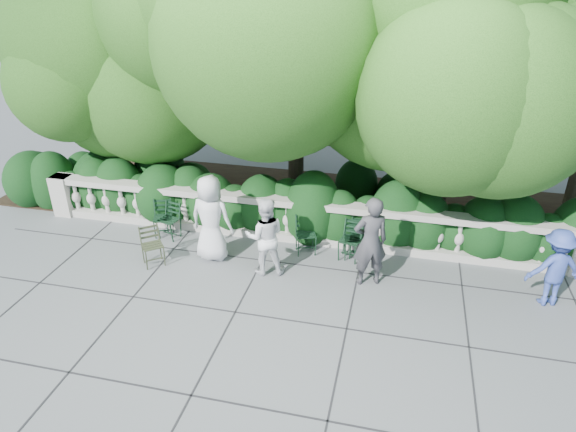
% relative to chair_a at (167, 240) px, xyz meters
% --- Properties ---
extents(ground, '(90.00, 90.00, 0.00)m').
position_rel_chair_a_xyz_m(ground, '(2.82, -1.12, 0.00)').
color(ground, '#54585C').
rests_on(ground, ground).
extents(balustrade, '(12.00, 0.44, 1.00)m').
position_rel_chair_a_xyz_m(balustrade, '(2.82, 0.68, 0.49)').
color(balustrade, '#9E998E').
rests_on(balustrade, ground).
extents(shrub_hedge, '(15.00, 2.60, 1.70)m').
position_rel_chair_a_xyz_m(shrub_hedge, '(2.82, 1.88, 0.00)').
color(shrub_hedge, black).
rests_on(shrub_hedge, ground).
extents(tree_canopy, '(15.04, 6.52, 6.78)m').
position_rel_chair_a_xyz_m(tree_canopy, '(3.50, 2.08, 3.96)').
color(tree_canopy, '#3F3023').
rests_on(tree_canopy, ground).
extents(chair_a, '(0.53, 0.56, 0.84)m').
position_rel_chair_a_xyz_m(chair_a, '(0.00, 0.00, 0.00)').
color(chair_a, black).
rests_on(chair_a, ground).
extents(chair_b, '(0.58, 0.60, 0.84)m').
position_rel_chair_a_xyz_m(chair_b, '(-0.10, 0.08, 0.00)').
color(chair_b, black).
rests_on(chair_b, ground).
extents(chair_c, '(0.58, 0.60, 0.84)m').
position_rel_chair_a_xyz_m(chair_c, '(3.18, 0.07, 0.00)').
color(chair_c, black).
rests_on(chair_c, ground).
extents(chair_d, '(0.51, 0.54, 0.84)m').
position_rel_chair_a_xyz_m(chair_d, '(4.17, 0.10, 0.00)').
color(chair_d, black).
rests_on(chair_d, ground).
extents(chair_e, '(0.46, 0.50, 0.84)m').
position_rel_chair_a_xyz_m(chair_e, '(4.26, 0.16, 0.00)').
color(chair_e, black).
rests_on(chair_e, ground).
extents(chair_f, '(0.52, 0.56, 0.84)m').
position_rel_chair_a_xyz_m(chair_f, '(4.04, 0.01, 0.00)').
color(chair_f, black).
rests_on(chair_f, ground).
extents(chair_weathered, '(0.64, 0.65, 0.84)m').
position_rel_chair_a_xyz_m(chair_weathered, '(0.29, -1.09, 0.00)').
color(chair_weathered, black).
rests_on(chair_weathered, ground).
extents(person_businessman, '(0.95, 0.67, 1.84)m').
position_rel_chair_a_xyz_m(person_businessman, '(1.28, -0.43, 0.92)').
color(person_businessman, silver).
rests_on(person_businessman, ground).
extents(person_woman_grey, '(0.78, 0.65, 1.81)m').
position_rel_chair_a_xyz_m(person_woman_grey, '(4.52, -0.62, 0.91)').
color(person_woman_grey, '#39383D').
rests_on(person_woman_grey, ground).
extents(person_casual_man, '(0.92, 0.80, 1.61)m').
position_rel_chair_a_xyz_m(person_casual_man, '(2.50, -0.70, 0.81)').
color(person_casual_man, white).
rests_on(person_casual_man, ground).
extents(person_older_blue, '(1.09, 0.81, 1.50)m').
position_rel_chair_a_xyz_m(person_older_blue, '(7.78, -0.52, 0.75)').
color(person_older_blue, '#33489B').
rests_on(person_older_blue, ground).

